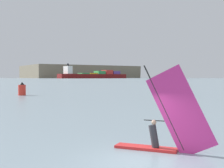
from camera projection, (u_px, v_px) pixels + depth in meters
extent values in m
plane|color=gray|center=(146.00, 162.00, 11.06)|extent=(4000.00, 4000.00, 0.00)
cube|color=red|center=(146.00, 148.00, 13.07)|extent=(2.53, 2.31, 0.12)
cylinder|color=black|center=(164.00, 107.00, 12.73)|extent=(1.40, 1.21, 3.58)
cube|color=#D8338C|center=(181.00, 111.00, 12.45)|extent=(2.32, 2.00, 3.94)
cylinder|color=black|center=(162.00, 121.00, 12.77)|extent=(1.23, 1.06, 0.04)
cylinder|color=#2D2D33|center=(154.00, 136.00, 12.92)|extent=(0.57, 0.56, 1.01)
sphere|color=tan|center=(154.00, 122.00, 12.91)|extent=(0.22, 0.22, 0.22)
cube|color=maroon|center=(94.00, 76.00, 737.35)|extent=(183.35, 78.34, 10.48)
cube|color=silver|center=(68.00, 70.00, 697.54)|extent=(18.71, 26.25, 18.28)
cylinder|color=black|center=(68.00, 65.00, 697.25)|extent=(4.00, 4.00, 6.00)
cube|color=#2D8C47|center=(84.00, 73.00, 721.58)|extent=(26.51, 28.83, 2.60)
cube|color=gold|center=(92.00, 74.00, 734.46)|extent=(26.51, 28.83, 2.60)
cube|color=#2D8C47|center=(100.00, 73.00, 747.28)|extent=(26.51, 28.83, 7.80)
cube|color=red|center=(107.00, 72.00, 760.13)|extent=(26.51, 28.83, 10.40)
cube|color=#59388C|center=(115.00, 73.00, 773.04)|extent=(26.51, 28.83, 7.80)
cube|color=#756B56|center=(147.00, 73.00, 1300.32)|extent=(1179.02, 701.17, 39.66)
cylinder|color=red|center=(22.00, 90.00, 51.78)|extent=(1.28, 1.28, 1.81)
cone|color=black|center=(22.00, 83.00, 51.76)|extent=(0.89, 0.89, 0.50)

